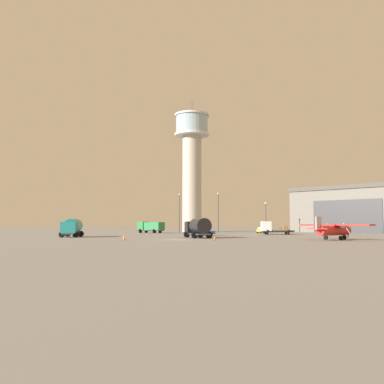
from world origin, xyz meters
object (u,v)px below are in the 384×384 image
car_blue (203,232)px  light_post_east (218,209)px  truck_flatbed_white (272,228)px  control_tower (192,160)px  truck_box_green (151,227)px  airplane_red (334,229)px  light_post_west (180,210)px  traffic_cone_near_left (124,237)px  truck_fuel_tanker_black (198,227)px  truck_fuel_tanker_teal (72,227)px  traffic_cone_near_right (215,238)px  car_yellow (262,230)px  light_post_north (266,214)px

car_blue → light_post_east: (5.37, 25.07, 5.05)m
truck_flatbed_white → car_blue: 16.54m
control_tower → truck_box_green: control_tower is taller
truck_flatbed_white → car_blue: size_ratio=1.47×
airplane_red → light_post_west: 53.99m
light_post_west → traffic_cone_near_left: size_ratio=13.63×
truck_fuel_tanker_black → light_post_west: bearing=-10.9°
airplane_red → truck_fuel_tanker_teal: 41.00m
traffic_cone_near_left → traffic_cone_near_right: 12.13m
truck_fuel_tanker_teal → car_blue: size_ratio=1.43×
truck_box_green → car_yellow: size_ratio=1.42×
truck_box_green → light_post_west: light_post_west is taller
car_blue → traffic_cone_near_left: size_ratio=6.20×
truck_box_green → truck_fuel_tanker_black: bearing=145.1°
traffic_cone_near_left → traffic_cone_near_right: size_ratio=1.24×
truck_fuel_tanker_teal → light_post_west: size_ratio=0.65×
light_post_north → traffic_cone_near_left: bearing=-121.9°
truck_flatbed_white → car_yellow: size_ratio=1.37×
control_tower → truck_flatbed_white: (15.30, -30.62, -18.85)m
truck_box_green → car_yellow: truck_box_green is taller
airplane_red → car_blue: 26.93m
truck_fuel_tanker_black → car_blue: bearing=-21.4°
airplane_red → truck_fuel_tanker_teal: (-38.44, 14.25, 0.22)m
truck_fuel_tanker_teal → traffic_cone_near_right: size_ratio=10.98×
airplane_red → traffic_cone_near_right: size_ratio=15.85×
car_blue → airplane_red: bearing=-69.7°
car_blue → light_post_west: bearing=81.3°
light_post_west → truck_flatbed_white: bearing=-47.7°
car_blue → light_post_north: 32.27m
airplane_red → truck_flatbed_white: (-1.68, 29.10, -0.15)m
truck_box_green → truck_flatbed_white: size_ratio=1.03×
car_yellow → light_post_west: light_post_west is taller
control_tower → light_post_north: (18.22, -11.50, -15.54)m
traffic_cone_near_right → light_post_west: bearing=95.1°
light_post_north → traffic_cone_near_right: light_post_north is taller
light_post_west → car_blue: bearing=-81.6°
airplane_red → light_post_west: light_post_west is taller
truck_box_green → car_blue: truck_box_green is taller
car_yellow → traffic_cone_near_right: (-15.29, -42.80, -0.45)m
truck_fuel_tanker_teal → truck_flatbed_white: 39.66m
control_tower → car_blue: bearing=-89.0°
car_blue → car_yellow: 26.59m
airplane_red → car_blue: bearing=90.1°
light_post_north → airplane_red: bearing=-91.5°
airplane_red → car_blue: (-16.31, 21.41, -0.71)m
truck_fuel_tanker_black → light_post_east: (6.85, 37.52, 4.11)m
truck_fuel_tanker_teal → car_yellow: truck_fuel_tanker_teal is taller
car_yellow → traffic_cone_near_left: (-27.40, -42.06, -0.38)m
traffic_cone_near_left → traffic_cone_near_right: bearing=-3.5°
truck_fuel_tanker_teal → truck_fuel_tanker_black: bearing=73.6°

